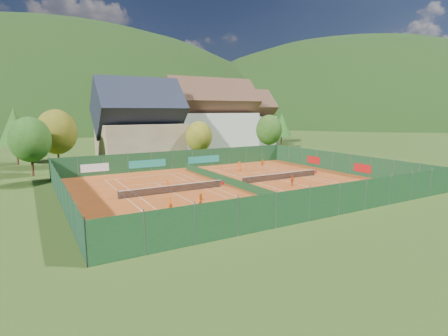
% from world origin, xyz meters
% --- Properties ---
extents(ground, '(600.00, 600.00, 0.00)m').
position_xyz_m(ground, '(0.00, 0.00, -0.02)').
color(ground, '#2F4B17').
rests_on(ground, ground).
extents(clay_pad, '(40.00, 32.00, 0.01)m').
position_xyz_m(clay_pad, '(0.00, 0.00, 0.01)').
color(clay_pad, '#AE4919').
rests_on(clay_pad, ground).
extents(court_markings_left, '(11.03, 23.83, 0.00)m').
position_xyz_m(court_markings_left, '(-8.00, 0.00, 0.01)').
color(court_markings_left, white).
rests_on(court_markings_left, ground).
extents(court_markings_right, '(11.03, 23.83, 0.00)m').
position_xyz_m(court_markings_right, '(8.00, 0.00, 0.01)').
color(court_markings_right, white).
rests_on(court_markings_right, ground).
extents(tennis_net_left, '(13.30, 0.10, 1.02)m').
position_xyz_m(tennis_net_left, '(-7.85, 0.00, 0.51)').
color(tennis_net_left, '#59595B').
rests_on(tennis_net_left, ground).
extents(tennis_net_right, '(13.30, 0.10, 1.02)m').
position_xyz_m(tennis_net_right, '(8.15, 0.00, 0.51)').
color(tennis_net_right, '#59595B').
rests_on(tennis_net_right, ground).
extents(court_divider, '(0.03, 28.80, 1.00)m').
position_xyz_m(court_divider, '(0.00, 0.00, 0.50)').
color(court_divider, '#153A1C').
rests_on(court_divider, ground).
extents(fence_north, '(40.00, 0.10, 3.00)m').
position_xyz_m(fence_north, '(-0.46, 15.99, 1.47)').
color(fence_north, '#163C1E').
rests_on(fence_north, ground).
extents(fence_south, '(40.00, 0.04, 3.00)m').
position_xyz_m(fence_south, '(0.00, -16.00, 1.50)').
color(fence_south, '#163D1D').
rests_on(fence_south, ground).
extents(fence_west, '(0.04, 32.00, 3.00)m').
position_xyz_m(fence_west, '(-20.00, 0.00, 1.50)').
color(fence_west, '#133520').
rests_on(fence_west, ground).
extents(fence_east, '(0.09, 32.00, 3.00)m').
position_xyz_m(fence_east, '(20.00, 0.05, 1.48)').
color(fence_east, '#163C20').
rests_on(fence_east, ground).
extents(chalet, '(16.20, 12.00, 16.00)m').
position_xyz_m(chalet, '(-3.00, 30.00, 6.62)').
color(chalet, tan).
rests_on(chalet, ground).
extents(hotel_block_a, '(21.60, 11.00, 17.25)m').
position_xyz_m(hotel_block_a, '(16.00, 36.00, 7.38)').
color(hotel_block_a, silver).
rests_on(hotel_block_a, ground).
extents(hotel_block_b, '(17.28, 10.00, 15.50)m').
position_xyz_m(hotel_block_b, '(30.00, 44.00, 6.62)').
color(hotel_block_b, silver).
rests_on(hotel_block_b, ground).
extents(tree_west_front, '(5.72, 5.72, 8.69)m').
position_xyz_m(tree_west_front, '(-22.00, 20.00, 5.39)').
color(tree_west_front, '#4D2E1B').
rests_on(tree_west_front, ground).
extents(tree_west_mid, '(6.44, 6.44, 9.78)m').
position_xyz_m(tree_west_mid, '(-18.00, 26.00, 6.07)').
color(tree_west_mid, '#422917').
rests_on(tree_west_mid, ground).
extents(tree_west_back, '(5.60, 5.60, 10.00)m').
position_xyz_m(tree_west_back, '(-24.00, 34.00, 6.74)').
color(tree_west_back, '#4A2F1A').
rests_on(tree_west_back, ground).
extents(tree_center, '(5.01, 5.01, 7.60)m').
position_xyz_m(tree_center, '(6.00, 22.00, 4.72)').
color(tree_center, '#483319').
rests_on(tree_center, ground).
extents(tree_east_front, '(5.72, 5.72, 8.69)m').
position_xyz_m(tree_east_front, '(24.00, 24.00, 5.39)').
color(tree_east_front, '#442818').
rests_on(tree_east_front, ground).
extents(tree_east_mid, '(5.04, 5.04, 9.00)m').
position_xyz_m(tree_east_mid, '(34.00, 32.00, 6.06)').
color(tree_east_mid, '#4C331B').
rests_on(tree_east_mid, ground).
extents(tree_east_back, '(7.15, 7.15, 10.86)m').
position_xyz_m(tree_east_back, '(26.00, 40.00, 6.74)').
color(tree_east_back, '#4B2D1B').
rests_on(tree_east_back, ground).
extents(mountain_backdrop, '(820.00, 530.00, 242.00)m').
position_xyz_m(mountain_backdrop, '(28.54, 233.48, -39.64)').
color(mountain_backdrop, black).
rests_on(mountain_backdrop, ground).
extents(ball_hopper, '(0.34, 0.34, 0.80)m').
position_xyz_m(ball_hopper, '(10.74, -12.46, 0.56)').
color(ball_hopper, slate).
rests_on(ball_hopper, ground).
extents(loose_ball_0, '(0.07, 0.07, 0.07)m').
position_xyz_m(loose_ball_0, '(-6.48, -4.89, 0.03)').
color(loose_ball_0, '#CCD833').
rests_on(loose_ball_0, ground).
extents(loose_ball_1, '(0.07, 0.07, 0.07)m').
position_xyz_m(loose_ball_1, '(6.63, -12.95, 0.03)').
color(loose_ball_1, '#CCD833').
rests_on(loose_ball_1, ground).
extents(loose_ball_2, '(0.07, 0.07, 0.07)m').
position_xyz_m(loose_ball_2, '(-0.95, 1.73, 0.03)').
color(loose_ball_2, '#CCD833').
rests_on(loose_ball_2, ground).
extents(loose_ball_3, '(0.07, 0.07, 0.07)m').
position_xyz_m(loose_ball_3, '(-6.53, 8.65, 0.03)').
color(loose_ball_3, '#CCD833').
rests_on(loose_ball_3, ground).
extents(player_left_near, '(0.51, 0.37, 1.31)m').
position_xyz_m(player_left_near, '(-10.98, -6.80, 0.66)').
color(player_left_near, '#CD5A12').
rests_on(player_left_near, ground).
extents(player_left_mid, '(0.76, 0.62, 1.45)m').
position_xyz_m(player_left_mid, '(-8.01, -7.40, 0.72)').
color(player_left_mid, '#D15F12').
rests_on(player_left_mid, ground).
extents(player_left_far, '(0.87, 0.60, 1.24)m').
position_xyz_m(player_left_far, '(-7.99, 1.69, 0.62)').
color(player_left_far, '#F15915').
rests_on(player_left_far, ground).
extents(player_right_near, '(0.88, 0.59, 1.39)m').
position_xyz_m(player_right_near, '(6.50, -4.14, 0.69)').
color(player_right_near, '#E35114').
rests_on(player_right_near, ground).
extents(player_right_far_a, '(0.79, 0.55, 1.54)m').
position_xyz_m(player_right_far_a, '(6.68, 8.70, 0.77)').
color(player_right_far_a, '#F65D15').
rests_on(player_right_far_a, ground).
extents(player_right_far_b, '(1.23, 0.43, 1.31)m').
position_xyz_m(player_right_far_b, '(12.22, 10.09, 0.66)').
color(player_right_far_b, orange).
rests_on(player_right_far_b, ground).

